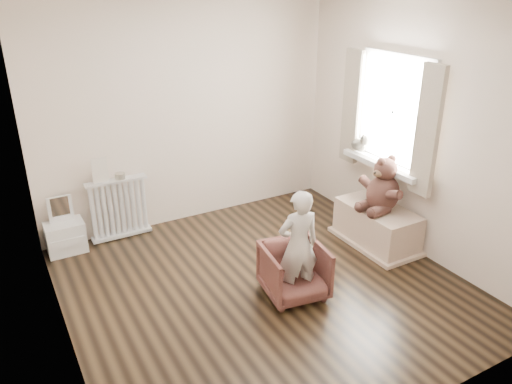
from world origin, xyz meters
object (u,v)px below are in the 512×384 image
toy_vanity (64,229)px  child (298,245)px  teddy_bear (383,190)px  toy_bench (377,227)px  plush_cat (359,143)px  armchair (294,271)px  radiator (119,206)px

toy_vanity → child: 2.61m
toy_vanity → teddy_bear: 3.46m
toy_bench → plush_cat: bearing=76.0°
child → toy_bench: 1.46m
toy_bench → child: bearing=-162.2°
plush_cat → toy_bench: bearing=-104.2°
toy_vanity → plush_cat: bearing=-16.5°
armchair → plush_cat: size_ratio=2.11×
toy_bench → radiator: bearing=147.9°
teddy_bear → armchair: bearing=-170.3°
armchair → radiator: bearing=128.2°
teddy_bear → toy_vanity: bearing=148.6°
radiator → plush_cat: (2.60, -0.98, 0.61)m
plush_cat → teddy_bear: bearing=-103.8°
radiator → teddy_bear: (2.45, -1.59, 0.28)m
radiator → child: bearing=-60.8°
armchair → teddy_bear: teddy_bear is taller
toy_vanity → child: child is taller
armchair → plush_cat: bearing=40.7°
armchair → child: bearing=-81.6°
child → plush_cat: (1.49, 1.00, 0.45)m
child → teddy_bear: child is taller
toy_vanity → toy_bench: toy_vanity is taller
toy_vanity → plush_cat: 3.43m
child → toy_bench: bearing=-153.8°
armchair → toy_bench: 1.41m
plush_cat → armchair: bearing=-147.9°
toy_vanity → plush_cat: plush_cat is taller
armchair → plush_cat: (1.49, 0.95, 0.74)m
child → teddy_bear: bearing=-155.6°
radiator → plush_cat: size_ratio=2.68×
toy_bench → toy_vanity: bearing=153.8°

